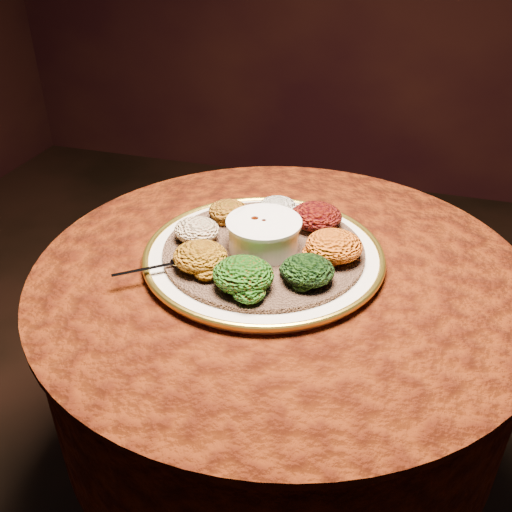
# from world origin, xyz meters

# --- Properties ---
(table) EXTENTS (0.96, 0.96, 0.73)m
(table) POSITION_xyz_m (0.00, 0.00, 0.55)
(table) COLOR black
(table) RESTS_ON ground
(platter) EXTENTS (0.53, 0.53, 0.02)m
(platter) POSITION_xyz_m (-0.04, 0.01, 0.75)
(platter) COLOR white
(platter) RESTS_ON table
(injera) EXTENTS (0.40, 0.40, 0.01)m
(injera) POSITION_xyz_m (-0.04, 0.01, 0.76)
(injera) COLOR #865C43
(injera) RESTS_ON platter
(stew_bowl) EXTENTS (0.14, 0.14, 0.06)m
(stew_bowl) POSITION_xyz_m (-0.04, 0.01, 0.80)
(stew_bowl) COLOR silver
(stew_bowl) RESTS_ON injera
(spoon) EXTENTS (0.12, 0.10, 0.01)m
(spoon) POSITION_xyz_m (-0.18, -0.10, 0.77)
(spoon) COLOR silver
(spoon) RESTS_ON injera
(portion_ayib) EXTENTS (0.08, 0.08, 0.04)m
(portion_ayib) POSITION_xyz_m (-0.05, 0.15, 0.78)
(portion_ayib) COLOR beige
(portion_ayib) RESTS_ON injera
(portion_kitfo) EXTENTS (0.10, 0.10, 0.05)m
(portion_kitfo) POSITION_xyz_m (0.04, 0.12, 0.79)
(portion_kitfo) COLOR black
(portion_kitfo) RESTS_ON injera
(portion_tikil) EXTENTS (0.11, 0.10, 0.05)m
(portion_tikil) POSITION_xyz_m (0.10, 0.02, 0.79)
(portion_tikil) COLOR #AF610E
(portion_tikil) RESTS_ON injera
(portion_gomen) EXTENTS (0.09, 0.09, 0.05)m
(portion_gomen) POSITION_xyz_m (0.07, -0.07, 0.78)
(portion_gomen) COLOR black
(portion_gomen) RESTS_ON injera
(portion_mixveg) EXTENTS (0.11, 0.10, 0.05)m
(portion_mixveg) POSITION_xyz_m (-0.04, -0.12, 0.79)
(portion_mixveg) COLOR #912809
(portion_mixveg) RESTS_ON injera
(portion_kik) EXTENTS (0.10, 0.09, 0.05)m
(portion_kik) POSITION_xyz_m (-0.13, -0.09, 0.79)
(portion_kik) COLOR #9E660E
(portion_kik) RESTS_ON injera
(portion_timatim) EXTENTS (0.09, 0.09, 0.04)m
(portion_timatim) POSITION_xyz_m (-0.17, 0.00, 0.78)
(portion_timatim) COLOR maroon
(portion_timatim) RESTS_ON injera
(portion_shiro) EXTENTS (0.08, 0.08, 0.04)m
(portion_shiro) POSITION_xyz_m (-0.14, 0.10, 0.78)
(portion_shiro) COLOR #8C4A10
(portion_shiro) RESTS_ON injera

